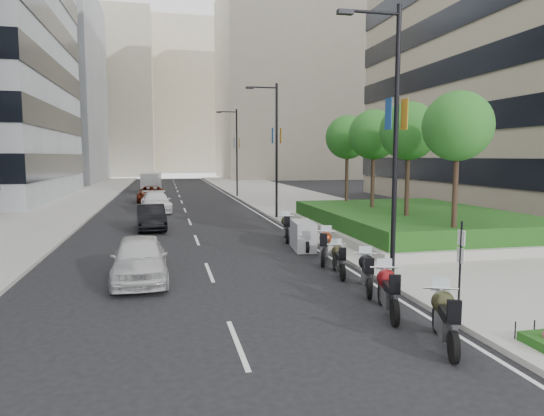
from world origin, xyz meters
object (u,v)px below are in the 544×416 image
object	(u,v)px
motorcycle_0	(445,318)
car_a	(140,259)
motorcycle_4	(325,246)
lamp_post_0	(391,131)
motorcycle_6	(286,228)
motorcycle_5	(303,236)
car_c	(156,202)
lamp_post_1	(274,144)
motorcycle_2	(367,272)
parking_sign	(460,259)
lamp_post_2	(235,148)
motorcycle_3	(339,260)
car_d	(151,194)
delivery_van	(151,183)
motorcycle_1	(388,291)
car_b	(151,217)

from	to	relation	value
motorcycle_0	car_a	distance (m)	10.14
motorcycle_4	lamp_post_0	bearing A→B (deg)	-143.02
lamp_post_0	motorcycle_6	xyz separation A→B (m)	(-1.19, 8.98, -4.42)
motorcycle_5	car_c	world-z (taller)	car_c
lamp_post_1	motorcycle_2	size ratio (longest dim) A/B	4.09
parking_sign	lamp_post_1	bearing A→B (deg)	91.88
lamp_post_2	parking_sign	size ratio (longest dim) A/B	3.60
lamp_post_2	motorcycle_6	xyz separation A→B (m)	(-1.19, -26.02, -4.42)
motorcycle_5	motorcycle_3	bearing A→B (deg)	-174.76
motorcycle_0	motorcycle_6	world-z (taller)	motorcycle_6
lamp_post_1	motorcycle_6	xyz separation A→B (m)	(-1.19, -8.02, -4.42)
motorcycle_4	car_d	bearing A→B (deg)	38.01
delivery_van	car_a	bearing A→B (deg)	-85.71
motorcycle_0	motorcycle_4	distance (m)	8.86
lamp_post_1	motorcycle_3	xyz separation A→B (m)	(-1.15, -15.45, -4.50)
lamp_post_0	car_a	distance (m)	9.41
motorcycle_5	lamp_post_2	bearing A→B (deg)	3.63
motorcycle_1	lamp_post_2	bearing A→B (deg)	12.61
motorcycle_4	motorcycle_5	size ratio (longest dim) A/B	0.99
lamp_post_2	delivery_van	bearing A→B (deg)	131.27
parking_sign	car_b	size ratio (longest dim) A/B	0.57
motorcycle_0	car_c	xyz separation A→B (m)	(-6.73, 28.31, 0.12)
motorcycle_2	delivery_van	world-z (taller)	delivery_van
car_a	car_b	distance (m)	11.86
car_c	car_d	distance (m)	8.47
motorcycle_6	car_a	world-z (taller)	car_a
motorcycle_0	motorcycle_4	bearing A→B (deg)	19.37
parking_sign	car_a	world-z (taller)	parking_sign
lamp_post_1	car_c	xyz separation A→B (m)	(-7.85, 6.18, -4.30)
car_b	car_c	xyz separation A→B (m)	(0.14, 9.06, 0.04)
car_a	car_c	world-z (taller)	car_a
lamp_post_2	car_c	world-z (taller)	lamp_post_2
motorcycle_0	motorcycle_2	bearing A→B (deg)	19.28
lamp_post_2	motorcycle_3	distance (m)	33.77
motorcycle_2	motorcycle_1	bearing A→B (deg)	-171.44
motorcycle_5	motorcycle_0	bearing A→B (deg)	-174.24
lamp_post_0	lamp_post_2	xyz separation A→B (m)	(0.00, 35.00, 0.00)
motorcycle_4	motorcycle_5	world-z (taller)	motorcycle_5
motorcycle_2	motorcycle_6	xyz separation A→B (m)	(-0.18, 9.56, 0.04)
car_d	delivery_van	bearing A→B (deg)	91.69
motorcycle_5	delivery_van	distance (m)	39.35
car_a	delivery_van	size ratio (longest dim) A/B	0.85
lamp_post_0	motorcycle_4	size ratio (longest dim) A/B	3.99
motorcycle_3	motorcycle_6	size ratio (longest dim) A/B	0.87
delivery_van	parking_sign	bearing A→B (deg)	-75.50
motorcycle_3	car_c	size ratio (longest dim) A/B	0.40
parking_sign	motorcycle_3	xyz separation A→B (m)	(-1.81, 4.55, -0.89)
car_b	delivery_van	bearing A→B (deg)	86.95
lamp_post_2	car_d	world-z (taller)	lamp_post_2
lamp_post_2	car_a	world-z (taller)	lamp_post_2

